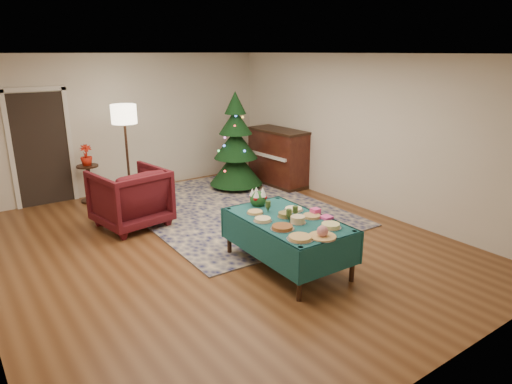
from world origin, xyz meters
TOP-DOWN VIEW (x-y plane):
  - room_shell at (0.00, 0.00)m, footprint 7.00×7.00m
  - doorway at (-1.60, 3.48)m, footprint 1.08×0.04m
  - rug at (1.01, 1.23)m, footprint 3.30×4.27m
  - buffet_table at (0.37, -1.13)m, footprint 1.05×1.74m
  - platter_0 at (0.06, -1.72)m, footprint 0.31×0.31m
  - platter_1 at (0.31, -1.83)m, footprint 0.33×0.33m
  - platter_2 at (0.60, -1.67)m, footprint 0.26×0.26m
  - platter_3 at (0.10, -1.36)m, footprint 0.30×0.30m
  - platter_4 at (0.38, -1.31)m, footprint 0.21×0.21m
  - platter_5 at (0.66, -1.26)m, footprint 0.26×0.26m
  - platter_6 at (0.06, -1.01)m, footprint 0.24×0.24m
  - platter_7 at (0.39, -1.06)m, footprint 0.21×0.21m
  - platter_8 at (0.65, -0.92)m, footprint 0.27×0.27m
  - platter_9 at (0.15, -0.72)m, footprint 0.23×0.23m
  - goblet_0 at (0.32, -0.77)m, footprint 0.07×0.07m
  - goblet_1 at (0.48, -1.14)m, footprint 0.07×0.07m
  - goblet_2 at (0.34, -1.19)m, footprint 0.07×0.07m
  - napkin_stack at (0.79, -1.41)m, footprint 0.14×0.14m
  - gift_box at (0.76, -1.22)m, footprint 0.11×0.11m
  - centerpiece at (0.38, -0.46)m, footprint 0.24×0.24m
  - armchair at (-0.75, 1.48)m, footprint 1.16×1.11m
  - floor_lamp at (-0.35, 2.57)m, footprint 0.45×0.45m
  - side_table at (-0.92, 3.14)m, footprint 0.40×0.40m
  - potted_plant at (-0.92, 3.14)m, footprint 0.21×0.38m
  - christmas_tree at (1.82, 2.30)m, footprint 1.35×1.35m
  - piano at (2.69, 2.01)m, footprint 0.71×1.40m

SIDE VIEW (x-z plane):
  - rug at x=1.01m, z-range 0.00..0.02m
  - side_table at x=-0.92m, z-range -0.01..0.70m
  - armchair at x=-0.75m, z-range 0.00..1.06m
  - buffet_table at x=0.37m, z-range 0.20..0.87m
  - piano at x=2.69m, z-range -0.01..1.17m
  - platter_8 at x=0.65m, z-range 0.67..0.70m
  - platter_9 at x=0.15m, z-range 0.67..0.70m
  - platter_5 at x=0.66m, z-range 0.67..0.70m
  - napkin_stack at x=0.79m, z-range 0.67..0.70m
  - platter_0 at x=0.06m, z-range 0.67..0.71m
  - platter_3 at x=0.10m, z-range 0.67..0.71m
  - platter_6 at x=0.06m, z-range 0.67..0.71m
  - platter_2 at x=0.60m, z-range 0.66..0.72m
  - platter_7 at x=0.39m, z-range 0.66..0.73m
  - platter_4 at x=0.38m, z-range 0.66..0.76m
  - gift_box at x=0.76m, z-range 0.67..0.76m
  - platter_1 at x=0.31m, z-range 0.65..0.79m
  - goblet_0 at x=0.32m, z-range 0.67..0.83m
  - goblet_1 at x=0.48m, z-range 0.67..0.83m
  - goblet_2 at x=0.34m, z-range 0.67..0.83m
  - centerpiece at x=0.38m, z-range 0.65..0.92m
  - potted_plant at x=-0.92m, z-range 0.71..0.92m
  - christmas_tree at x=1.82m, z-range -0.10..1.88m
  - doorway at x=-1.60m, z-range 0.02..2.18m
  - room_shell at x=0.00m, z-range -2.15..4.85m
  - floor_lamp at x=-0.35m, z-range 0.64..2.48m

